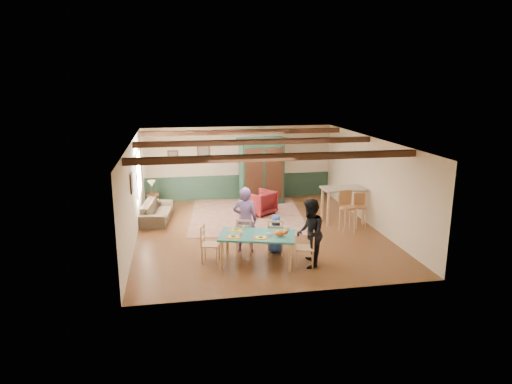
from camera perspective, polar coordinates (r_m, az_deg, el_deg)
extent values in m
plane|color=#532D17|center=(13.48, 0.30, -5.01)|extent=(8.00, 8.00, 0.00)
cube|color=beige|center=(16.97, -2.16, 3.65)|extent=(7.00, 0.02, 2.70)
cube|color=beige|center=(12.95, -15.10, -0.07)|extent=(0.02, 8.00, 2.70)
cube|color=beige|center=(14.15, 14.39, 1.14)|extent=(0.02, 8.00, 2.70)
cube|color=white|center=(12.86, 0.32, 6.44)|extent=(7.00, 8.00, 0.02)
cube|color=#1D3629|center=(17.14, -2.12, 0.67)|extent=(6.95, 0.03, 0.90)
cube|color=black|center=(10.65, 2.59, 4.37)|extent=(6.95, 0.16, 0.16)
cube|color=black|center=(13.26, 0.00, 6.28)|extent=(6.95, 0.16, 0.16)
cube|color=black|center=(15.81, -1.68, 7.51)|extent=(6.95, 0.16, 0.16)
imported|color=#6C4F89|center=(11.75, -1.38, -3.48)|extent=(0.72, 0.57, 1.72)
imported|color=black|center=(10.92, 6.75, -5.15)|extent=(0.82, 0.94, 1.65)
imported|color=#27469C|center=(11.79, 2.50, -5.26)|extent=(0.56, 0.44, 1.00)
cube|color=tan|center=(15.09, -1.22, -2.90)|extent=(4.05, 4.65, 0.01)
cube|color=#143324|center=(16.27, 0.72, 2.63)|extent=(1.74, 0.85, 2.38)
imported|color=#4B0F15|center=(15.13, 0.49, -1.32)|extent=(1.20, 1.20, 0.79)
imported|color=#423729|center=(14.86, -12.27, -2.34)|extent=(1.05, 2.11, 0.59)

